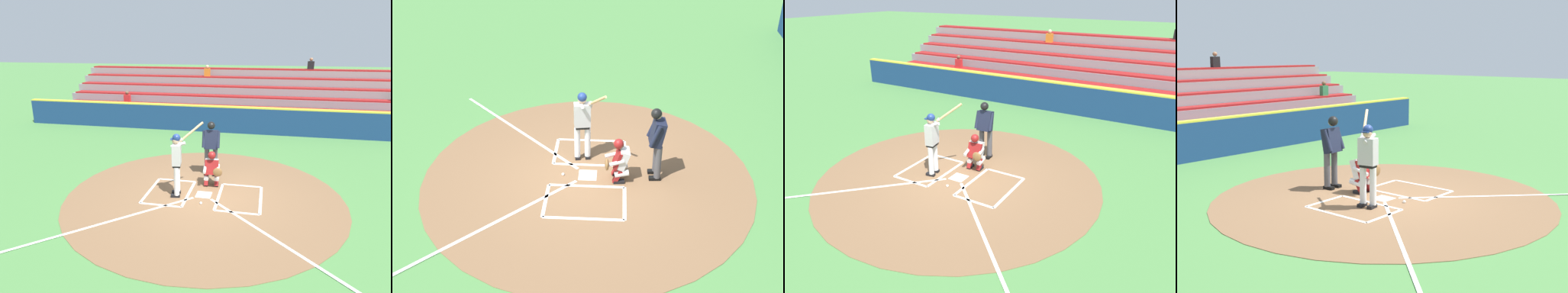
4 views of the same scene
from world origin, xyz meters
The scene contains 9 objects.
ground_plane centered at (0.00, 0.00, 0.00)m, with size 120.00×120.00×0.00m, color #4C8442.
dirt_circle centered at (0.00, 0.00, 0.01)m, with size 8.00×8.00×0.01m, color brown.
home_plate_and_chalk centered at (0.00, 0.88, 0.01)m, with size 7.93×4.91×0.01m.
batter centered at (0.75, 0.17, 1.10)m, with size 0.87×0.83×2.13m.
catcher centered at (-0.12, -0.75, 0.59)m, with size 0.62×0.61×1.13m.
plate_umpire centered at (0.06, -1.62, 1.08)m, with size 0.60×0.44×1.86m.
baseball centered at (-0.03, 0.60, 0.04)m, with size 0.07×0.07×0.07m, color white.
backstop_wall centered at (0.00, -7.50, 0.65)m, with size 22.00×0.36×1.31m.
bleacher_stand centered at (0.00, -11.33, 1.00)m, with size 20.00×5.10×3.45m.
Camera 3 is at (-5.40, 7.84, 5.07)m, focal length 34.14 mm.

